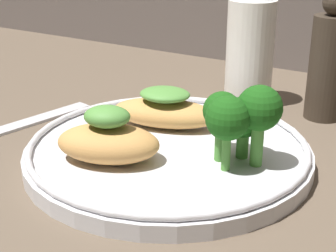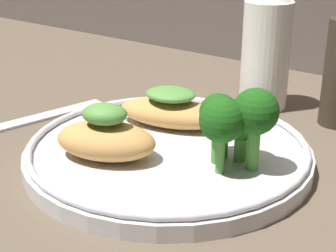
% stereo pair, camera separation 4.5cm
% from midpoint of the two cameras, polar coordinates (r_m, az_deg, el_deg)
% --- Properties ---
extents(ground_plane, '(1.80, 1.80, 0.01)m').
position_cam_midpoint_polar(ground_plane, '(0.47, -2.77, -4.47)').
color(ground_plane, brown).
extents(plate, '(0.26, 0.26, 0.02)m').
position_cam_midpoint_polar(plate, '(0.46, -2.81, -2.82)').
color(plate, silver).
rests_on(plate, ground_plane).
extents(grilled_meat_front, '(0.10, 0.08, 0.05)m').
position_cam_midpoint_polar(grilled_meat_front, '(0.43, -9.63, -1.60)').
color(grilled_meat_front, tan).
rests_on(grilled_meat_front, plate).
extents(grilled_meat_middle, '(0.11, 0.07, 0.04)m').
position_cam_midpoint_polar(grilled_meat_middle, '(0.50, -2.93, 1.71)').
color(grilled_meat_middle, tan).
rests_on(grilled_meat_middle, plate).
extents(broccoli_bunch, '(0.07, 0.06, 0.07)m').
position_cam_midpoint_polar(broccoli_bunch, '(0.42, 4.61, 1.05)').
color(broccoli_bunch, '#4C8E38').
rests_on(broccoli_bunch, plate).
extents(sauce_bottle, '(0.05, 0.05, 0.15)m').
position_cam_midpoint_polar(sauce_bottle, '(0.59, 7.26, 8.87)').
color(sauce_bottle, white).
rests_on(sauce_bottle, ground_plane).
extents(pepper_grinder, '(0.04, 0.04, 0.14)m').
position_cam_midpoint_polar(pepper_grinder, '(0.57, 15.19, 6.77)').
color(pepper_grinder, '#382D23').
rests_on(pepper_grinder, ground_plane).
extents(fork, '(0.06, 0.19, 0.01)m').
position_cam_midpoint_polar(fork, '(0.56, -19.21, -0.10)').
color(fork, silver).
rests_on(fork, ground_plane).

